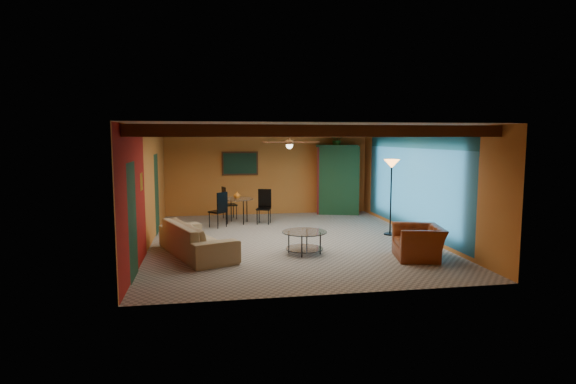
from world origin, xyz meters
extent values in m
cube|color=gray|center=(0.00, 0.00, 0.00)|extent=(6.50, 8.00, 0.01)
cube|color=silver|center=(0.00, 0.00, 2.70)|extent=(6.50, 8.00, 0.01)
cube|color=#C7732D|center=(0.00, 4.00, 1.35)|extent=(6.50, 0.02, 2.70)
cube|color=maroon|center=(-3.25, 0.00, 1.35)|extent=(0.02, 8.00, 2.70)
cube|color=#2A667B|center=(3.25, 0.00, 1.35)|extent=(0.02, 8.00, 2.70)
imported|color=#9C8864|center=(-2.17, -1.08, 0.35)|extent=(1.74, 2.57, 0.70)
imported|color=maroon|center=(2.31, -2.15, 0.34)|extent=(1.10, 1.20, 0.68)
cube|color=maroon|center=(2.20, 3.70, 1.09)|extent=(1.35, 0.91, 2.17)
cube|color=black|center=(-0.90, 3.96, 1.65)|extent=(1.05, 0.03, 0.65)
imported|color=#26661E|center=(2.20, 3.70, 2.41)|extent=(0.47, 0.42, 0.48)
imported|color=orange|center=(-1.10, 2.49, 1.10)|extent=(0.23, 0.23, 0.21)
camera|label=1|loc=(-1.92, -10.95, 2.47)|focal=29.23mm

